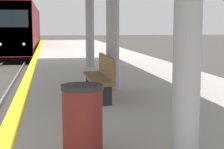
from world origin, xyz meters
name	(u,v)px	position (x,y,z in m)	size (l,w,h in m)	color
train	(23,29)	(0.00, 34.75, 2.26)	(2.65, 23.03, 4.45)	black
trash_bin	(82,119)	(2.66, 3.02, 1.43)	(0.52, 0.52, 0.85)	maroon
bench	(101,75)	(3.37, 6.48, 1.50)	(0.44, 1.92, 0.92)	brown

